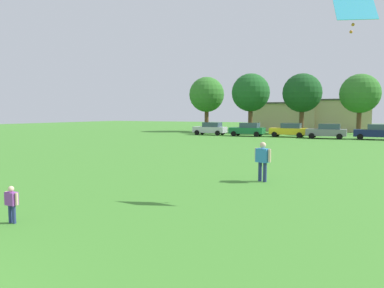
{
  "coord_description": "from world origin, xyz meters",
  "views": [
    {
      "loc": [
        6.62,
        -1.46,
        2.85
      ],
      "look_at": [
        0.68,
        10.92,
        1.67
      ],
      "focal_mm": 33.36,
      "sensor_mm": 36.0,
      "label": 1
    }
  ],
  "objects_px": {
    "tree_right": "(360,94)",
    "parked_car_green_1": "(248,129)",
    "tree_center": "(302,93)",
    "parked_car_yellow_2": "(289,130)",
    "parked_car_gray_3": "(327,131)",
    "parked_car_silver_0": "(210,128)",
    "adult_bystander": "(263,158)",
    "parked_car_navy_4": "(376,132)",
    "tree_left": "(251,93)",
    "child_kite_flyer": "(12,201)",
    "kite": "(355,11)",
    "tree_far_left": "(207,95)"
  },
  "relations": [
    {
      "from": "tree_right",
      "to": "parked_car_green_1",
      "type": "bearing_deg",
      "value": -143.7
    },
    {
      "from": "tree_center",
      "to": "tree_right",
      "type": "height_order",
      "value": "tree_center"
    },
    {
      "from": "parked_car_yellow_2",
      "to": "parked_car_gray_3",
      "type": "bearing_deg",
      "value": 168.36
    },
    {
      "from": "parked_car_silver_0",
      "to": "parked_car_gray_3",
      "type": "xyz_separation_m",
      "value": [
        14.57,
        -0.59,
        0.0
      ]
    },
    {
      "from": "adult_bystander",
      "to": "parked_car_navy_4",
      "type": "distance_m",
      "value": 29.36
    },
    {
      "from": "parked_car_silver_0",
      "to": "tree_center",
      "type": "distance_m",
      "value": 14.08
    },
    {
      "from": "parked_car_yellow_2",
      "to": "tree_left",
      "type": "bearing_deg",
      "value": -47.04
    },
    {
      "from": "parked_car_silver_0",
      "to": "parked_car_yellow_2",
      "type": "relative_size",
      "value": 1.0
    },
    {
      "from": "adult_bystander",
      "to": "parked_car_green_1",
      "type": "xyz_separation_m",
      "value": [
        -9.3,
        28.73,
        -0.13
      ]
    },
    {
      "from": "adult_bystander",
      "to": "child_kite_flyer",
      "type": "bearing_deg",
      "value": -96.1
    },
    {
      "from": "kite",
      "to": "tree_far_left",
      "type": "xyz_separation_m",
      "value": [
        -22.0,
        39.26,
        -0.31
      ]
    },
    {
      "from": "parked_car_green_1",
      "to": "parked_car_yellow_2",
      "type": "height_order",
      "value": "same"
    },
    {
      "from": "adult_bystander",
      "to": "tree_center",
      "type": "distance_m",
      "value": 37.69
    },
    {
      "from": "tree_far_left",
      "to": "tree_center",
      "type": "bearing_deg",
      "value": -0.65
    },
    {
      "from": "tree_far_left",
      "to": "adult_bystander",
      "type": "bearing_deg",
      "value": -63.48
    },
    {
      "from": "parked_car_navy_4",
      "to": "tree_right",
      "type": "distance_m",
      "value": 10.27
    },
    {
      "from": "parked_car_green_1",
      "to": "parked_car_silver_0",
      "type": "bearing_deg",
      "value": -3.12
    },
    {
      "from": "child_kite_flyer",
      "to": "tree_left",
      "type": "bearing_deg",
      "value": 98.98
    },
    {
      "from": "parked_car_silver_0",
      "to": "parked_car_gray_3",
      "type": "distance_m",
      "value": 14.58
    },
    {
      "from": "parked_car_green_1",
      "to": "tree_far_left",
      "type": "relative_size",
      "value": 0.5
    },
    {
      "from": "parked_car_yellow_2",
      "to": "tree_far_left",
      "type": "bearing_deg",
      "value": -29.25
    },
    {
      "from": "tree_left",
      "to": "tree_far_left",
      "type": "bearing_deg",
      "value": 176.51
    },
    {
      "from": "child_kite_flyer",
      "to": "parked_car_yellow_2",
      "type": "height_order",
      "value": "parked_car_yellow_2"
    },
    {
      "from": "parked_car_gray_3",
      "to": "tree_far_left",
      "type": "distance_m",
      "value": 21.3
    },
    {
      "from": "parked_car_navy_4",
      "to": "tree_far_left",
      "type": "relative_size",
      "value": 0.5
    },
    {
      "from": "parked_car_green_1",
      "to": "parked_car_navy_4",
      "type": "bearing_deg",
      "value": -179.24
    },
    {
      "from": "parked_car_yellow_2",
      "to": "tree_far_left",
      "type": "relative_size",
      "value": 0.5
    },
    {
      "from": "kite",
      "to": "parked_car_navy_4",
      "type": "bearing_deg",
      "value": 86.88
    },
    {
      "from": "parked_car_silver_0",
      "to": "tree_right",
      "type": "bearing_deg",
      "value": -153.29
    },
    {
      "from": "child_kite_flyer",
      "to": "adult_bystander",
      "type": "xyz_separation_m",
      "value": [
        4.42,
        8.45,
        0.41
      ]
    },
    {
      "from": "parked_car_yellow_2",
      "to": "tree_center",
      "type": "distance_m",
      "value": 9.21
    },
    {
      "from": "parked_car_green_1",
      "to": "parked_car_gray_3",
      "type": "height_order",
      "value": "same"
    },
    {
      "from": "child_kite_flyer",
      "to": "tree_left",
      "type": "xyz_separation_m",
      "value": [
        -6.96,
        45.34,
        5.3
      ]
    },
    {
      "from": "child_kite_flyer",
      "to": "parked_car_gray_3",
      "type": "bearing_deg",
      "value": 83.3
    },
    {
      "from": "child_kite_flyer",
      "to": "tree_center",
      "type": "bearing_deg",
      "value": 89.82
    },
    {
      "from": "parked_car_gray_3",
      "to": "parked_car_navy_4",
      "type": "relative_size",
      "value": 1.0
    },
    {
      "from": "kite",
      "to": "parked_car_green_1",
      "type": "height_order",
      "value": "kite"
    },
    {
      "from": "parked_car_silver_0",
      "to": "parked_car_navy_4",
      "type": "xyz_separation_m",
      "value": [
        19.55,
        -0.09,
        0.0
      ]
    },
    {
      "from": "tree_left",
      "to": "child_kite_flyer",
      "type": "bearing_deg",
      "value": -81.28
    },
    {
      "from": "parked_car_green_1",
      "to": "parked_car_navy_4",
      "type": "relative_size",
      "value": 1.0
    },
    {
      "from": "tree_far_left",
      "to": "parked_car_gray_3",
      "type": "bearing_deg",
      "value": -25.48
    },
    {
      "from": "adult_bystander",
      "to": "parked_car_silver_0",
      "type": "xyz_separation_m",
      "value": [
        -14.49,
        29.01,
        -0.13
      ]
    },
    {
      "from": "parked_car_green_1",
      "to": "tree_center",
      "type": "relative_size",
      "value": 0.51
    },
    {
      "from": "parked_car_green_1",
      "to": "parked_car_yellow_2",
      "type": "relative_size",
      "value": 1.0
    },
    {
      "from": "child_kite_flyer",
      "to": "tree_left",
      "type": "distance_m",
      "value": 46.18
    },
    {
      "from": "parked_car_navy_4",
      "to": "tree_left",
      "type": "height_order",
      "value": "tree_left"
    },
    {
      "from": "parked_car_navy_4",
      "to": "tree_far_left",
      "type": "xyz_separation_m",
      "value": [
        -23.69,
        8.42,
        4.92
      ]
    },
    {
      "from": "parked_car_navy_4",
      "to": "tree_far_left",
      "type": "height_order",
      "value": "tree_far_left"
    },
    {
      "from": "child_kite_flyer",
      "to": "parked_car_silver_0",
      "type": "relative_size",
      "value": 0.23
    },
    {
      "from": "parked_car_gray_3",
      "to": "adult_bystander",
      "type": "bearing_deg",
      "value": 89.85
    }
  ]
}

